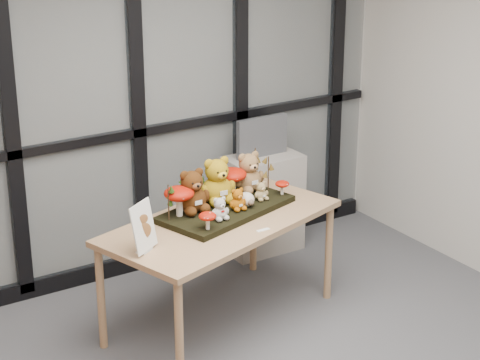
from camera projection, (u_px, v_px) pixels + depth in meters
room_shell at (292, 153)px, 3.69m from camera, size 5.00×5.00×5.00m
glass_partition at (75, 90)px, 5.74m from camera, size 4.90×0.06×2.78m
display_table at (221, 229)px, 5.48m from camera, size 1.70×1.18×0.72m
diorama_tray at (226, 209)px, 5.57m from camera, size 0.98×0.68×0.04m
bear_pooh_yellow at (217, 178)px, 5.57m from camera, size 0.31×0.30×0.34m
bear_brown_medium at (192, 188)px, 5.44m from camera, size 0.29×0.27×0.31m
bear_tan_back at (249, 170)px, 5.78m from camera, size 0.28×0.26×0.30m
bear_small_yellow at (237, 198)px, 5.49m from camera, size 0.15×0.14×0.16m
bear_white_bow at (220, 207)px, 5.34m from camera, size 0.15×0.14×0.16m
bear_beige_small at (261, 190)px, 5.65m from camera, size 0.13×0.12×0.14m
plush_cream_hedgehog at (246, 199)px, 5.56m from camera, size 0.09×0.09×0.10m
mushroom_back_left at (179, 200)px, 5.39m from camera, size 0.19×0.19×0.21m
mushroom_back_right at (233, 181)px, 5.71m from camera, size 0.19×0.19×0.21m
mushroom_front_left at (208, 220)px, 5.20m from camera, size 0.11×0.11×0.12m
mushroom_front_right at (282, 187)px, 5.75m from camera, size 0.09×0.09×0.10m
sprig_green_far_left at (169, 203)px, 5.31m from camera, size 0.05×0.05×0.23m
sprig_green_mid_left at (181, 193)px, 5.46m from camera, size 0.05×0.05×0.24m
sprig_dry_far_right at (255, 167)px, 5.86m from camera, size 0.05×0.05×0.27m
sprig_dry_mid_right at (268, 173)px, 5.80m from camera, size 0.05×0.05×0.24m
sprig_green_centre at (202, 186)px, 5.61m from camera, size 0.05×0.05×0.21m
sign_holder at (144, 229)px, 4.97m from camera, size 0.21×0.16×0.30m
label_card at (263, 230)px, 5.30m from camera, size 0.09×0.03×0.00m
cabinet at (263, 204)px, 6.63m from camera, size 0.57×0.33×0.76m
monitor at (262, 137)px, 6.46m from camera, size 0.42×0.04×0.30m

